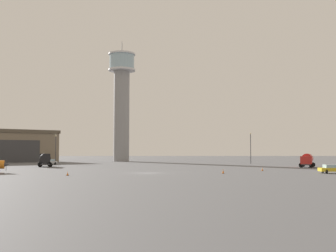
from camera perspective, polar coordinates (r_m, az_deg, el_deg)
ground_plane at (r=65.39m, az=-2.92°, el=-6.51°), size 400.00×400.00×0.00m
control_tower at (r=136.11m, az=-6.43°, el=3.92°), size 8.80×8.80×39.51m
hangar at (r=137.68m, az=-21.47°, el=-2.59°), size 33.02×30.76×9.85m
truck_fuel_tanker_black at (r=93.73m, az=-16.65°, el=-4.41°), size 4.09×5.95×2.92m
truck_fuel_tanker_red at (r=92.32m, az=18.70°, el=-4.44°), size 4.41×6.17×2.90m
car_yellow at (r=69.20m, az=21.93°, el=-5.49°), size 4.48×2.36×1.37m
car_silver at (r=107.16m, az=-16.19°, el=-4.77°), size 3.75×4.50×1.37m
light_post_west at (r=113.07m, az=11.36°, el=-2.62°), size 0.44×0.44×8.31m
light_post_north at (r=115.37m, az=-15.27°, el=-2.72°), size 0.44×0.44×7.76m
traffic_cone_near_left at (r=64.36m, az=7.63°, el=-6.22°), size 0.36×0.36×0.74m
traffic_cone_near_right at (r=74.05m, az=12.92°, el=-5.85°), size 0.36×0.36×0.58m
traffic_cone_mid_apron at (r=60.33m, az=-13.73°, el=-6.42°), size 0.36×0.36×0.57m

